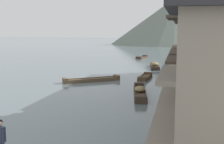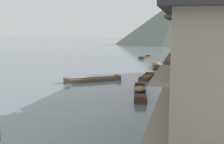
{
  "view_description": "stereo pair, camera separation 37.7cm",
  "coord_description": "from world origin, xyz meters",
  "px_view_note": "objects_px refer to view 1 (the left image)",
  "views": [
    {
      "loc": [
        7.51,
        -6.62,
        5.03
      ],
      "look_at": [
        2.56,
        15.24,
        1.89
      ],
      "focal_mm": 47.55,
      "sensor_mm": 36.0,
      "label": 1
    },
    {
      "loc": [
        7.88,
        -6.53,
        5.03
      ],
      "look_at": [
        2.56,
        15.24,
        1.89
      ],
      "focal_mm": 47.55,
      "sensor_mm": 36.0,
      "label": 2
    }
  ],
  "objects_px": {
    "house_waterfront_second": "(213,32)",
    "house_waterfront_narrow": "(206,43)",
    "boat_moored_second": "(142,57)",
    "boatman_person": "(0,137)",
    "boat_midriver_drifting": "(92,80)",
    "boat_moored_third": "(145,77)",
    "boat_moored_nearest": "(155,66)",
    "boat_moored_far": "(140,92)",
    "house_waterfront_tall": "(210,48)"
  },
  "relations": [
    {
      "from": "house_waterfront_second",
      "to": "house_waterfront_narrow",
      "type": "distance_m",
      "value": 15.62
    },
    {
      "from": "house_waterfront_second",
      "to": "boat_moored_second",
      "type": "bearing_deg",
      "value": 103.87
    },
    {
      "from": "boatman_person",
      "to": "boat_moored_second",
      "type": "xyz_separation_m",
      "value": [
        -0.75,
        45.35,
        -1.31
      ]
    },
    {
      "from": "house_waterfront_narrow",
      "to": "boat_midriver_drifting",
      "type": "bearing_deg",
      "value": -149.26
    },
    {
      "from": "boat_moored_third",
      "to": "house_waterfront_narrow",
      "type": "bearing_deg",
      "value": 31.5
    },
    {
      "from": "boatman_person",
      "to": "house_waterfront_second",
      "type": "bearing_deg",
      "value": 53.67
    },
    {
      "from": "boat_midriver_drifting",
      "to": "house_waterfront_narrow",
      "type": "distance_m",
      "value": 13.59
    },
    {
      "from": "boat_moored_nearest",
      "to": "boat_midriver_drifting",
      "type": "height_order",
      "value": "boat_moored_nearest"
    },
    {
      "from": "boat_moored_far",
      "to": "boat_midriver_drifting",
      "type": "bearing_deg",
      "value": 136.03
    },
    {
      "from": "boat_moored_third",
      "to": "boat_midriver_drifting",
      "type": "distance_m",
      "value": 5.76
    },
    {
      "from": "boat_midriver_drifting",
      "to": "house_waterfront_tall",
      "type": "relative_size",
      "value": 0.65
    },
    {
      "from": "boat_moored_far",
      "to": "house_waterfront_narrow",
      "type": "distance_m",
      "value": 13.78
    },
    {
      "from": "boat_moored_far",
      "to": "house_waterfront_second",
      "type": "relative_size",
      "value": 0.66
    },
    {
      "from": "boat_moored_second",
      "to": "boatman_person",
      "type": "bearing_deg",
      "value": -89.05
    },
    {
      "from": "boat_moored_third",
      "to": "house_waterfront_second",
      "type": "height_order",
      "value": "house_waterfront_second"
    },
    {
      "from": "boatman_person",
      "to": "house_waterfront_second",
      "type": "xyz_separation_m",
      "value": [
        7.82,
        10.64,
        3.45
      ]
    },
    {
      "from": "boat_moored_far",
      "to": "house_waterfront_second",
      "type": "distance_m",
      "value": 7.62
    },
    {
      "from": "house_waterfront_narrow",
      "to": "boatman_person",
      "type": "bearing_deg",
      "value": -108.42
    },
    {
      "from": "boatman_person",
      "to": "boat_moored_second",
      "type": "relative_size",
      "value": 0.79
    },
    {
      "from": "boat_moored_nearest",
      "to": "house_waterfront_second",
      "type": "distance_m",
      "value": 22.15
    },
    {
      "from": "boat_moored_second",
      "to": "house_waterfront_tall",
      "type": "bearing_deg",
      "value": -71.61
    },
    {
      "from": "boat_moored_nearest",
      "to": "boat_moored_second",
      "type": "height_order",
      "value": "boat_moored_nearest"
    },
    {
      "from": "boat_midriver_drifting",
      "to": "boat_moored_second",
      "type": "bearing_deg",
      "value": 85.94
    },
    {
      "from": "boat_moored_second",
      "to": "boat_midriver_drifting",
      "type": "height_order",
      "value": "boat_midriver_drifting"
    },
    {
      "from": "boat_moored_far",
      "to": "boat_midriver_drifting",
      "type": "distance_m",
      "value": 7.67
    },
    {
      "from": "boat_moored_second",
      "to": "boat_moored_far",
      "type": "height_order",
      "value": "boat_moored_far"
    },
    {
      "from": "boat_moored_nearest",
      "to": "house_waterfront_narrow",
      "type": "height_order",
      "value": "house_waterfront_narrow"
    },
    {
      "from": "house_waterfront_narrow",
      "to": "boat_moored_second",
      "type": "bearing_deg",
      "value": 116.27
    },
    {
      "from": "boat_midriver_drifting",
      "to": "house_waterfront_narrow",
      "type": "xyz_separation_m",
      "value": [
        11.3,
        6.72,
        3.45
      ]
    },
    {
      "from": "house_waterfront_narrow",
      "to": "boat_moored_far",
      "type": "bearing_deg",
      "value": -115.62
    },
    {
      "from": "boat_midriver_drifting",
      "to": "house_waterfront_narrow",
      "type": "relative_size",
      "value": 0.71
    },
    {
      "from": "boat_midriver_drifting",
      "to": "house_waterfront_narrow",
      "type": "bearing_deg",
      "value": 30.74
    },
    {
      "from": "boatman_person",
      "to": "house_waterfront_narrow",
      "type": "height_order",
      "value": "house_waterfront_narrow"
    },
    {
      "from": "boat_moored_nearest",
      "to": "boat_midriver_drifting",
      "type": "distance_m",
      "value": 13.3
    },
    {
      "from": "boat_moored_far",
      "to": "house_waterfront_second",
      "type": "bearing_deg",
      "value": -35.56
    },
    {
      "from": "boat_midriver_drifting",
      "to": "house_waterfront_tall",
      "type": "distance_m",
      "value": 11.61
    },
    {
      "from": "boatman_person",
      "to": "boat_moored_third",
      "type": "distance_m",
      "value": 22.49
    },
    {
      "from": "boat_moored_second",
      "to": "boat_moored_third",
      "type": "bearing_deg",
      "value": -82.17
    },
    {
      "from": "boat_midriver_drifting",
      "to": "house_waterfront_tall",
      "type": "bearing_deg",
      "value": -8.24
    },
    {
      "from": "boatman_person",
      "to": "boat_moored_far",
      "type": "xyz_separation_m",
      "value": [
        2.94,
        14.13,
        -1.24
      ]
    },
    {
      "from": "boat_moored_third",
      "to": "boat_moored_second",
      "type": "bearing_deg",
      "value": 97.83
    },
    {
      "from": "boat_moored_third",
      "to": "boatman_person",
      "type": "bearing_deg",
      "value": -96.19
    },
    {
      "from": "boat_moored_third",
      "to": "boat_moored_far",
      "type": "distance_m",
      "value": 8.21
    },
    {
      "from": "boat_moored_second",
      "to": "boat_moored_far",
      "type": "bearing_deg",
      "value": -83.27
    },
    {
      "from": "boat_moored_second",
      "to": "boat_moored_far",
      "type": "xyz_separation_m",
      "value": [
        3.69,
        -31.22,
        0.08
      ]
    },
    {
      "from": "boat_moored_nearest",
      "to": "boat_midriver_drifting",
      "type": "xyz_separation_m",
      "value": [
        -5.26,
        -12.22,
        -0.11
      ]
    },
    {
      "from": "house_waterfront_second",
      "to": "house_waterfront_tall",
      "type": "relative_size",
      "value": 1.08
    },
    {
      "from": "boat_moored_second",
      "to": "boat_moored_third",
      "type": "xyz_separation_m",
      "value": [
        3.17,
        -23.04,
        -0.0
      ]
    },
    {
      "from": "boat_midriver_drifting",
      "to": "house_waterfront_tall",
      "type": "xyz_separation_m",
      "value": [
        10.98,
        -1.59,
        3.45
      ]
    },
    {
      "from": "house_waterfront_second",
      "to": "boat_moored_third",
      "type": "bearing_deg",
      "value": 114.83
    }
  ]
}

